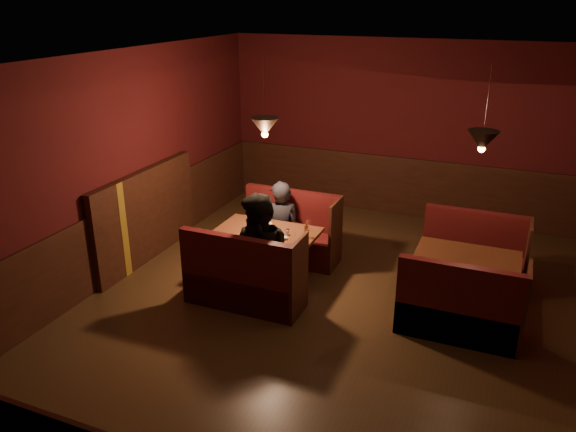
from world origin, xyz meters
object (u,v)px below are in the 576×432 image
at_px(main_bench_far, 290,237).
at_px(diner_b, 260,238).
at_px(diner_a, 280,210).
at_px(second_bench_near, 459,314).
at_px(main_table, 268,243).
at_px(second_table, 466,269).
at_px(second_bench_far, 472,260).
at_px(main_bench_near, 243,284).

bearing_deg(main_bench_far, diner_b, -83.28).
bearing_deg(diner_a, second_bench_near, 133.44).
bearing_deg(main_table, second_table, 6.54).
bearing_deg(second_bench_near, second_bench_far, 90.00).
bearing_deg(diner_b, main_bench_far, 109.07).
height_order(second_bench_near, diner_a, diner_a).
height_order(main_table, diner_a, diner_a).
xyz_separation_m(main_table, main_bench_far, (0.01, 0.74, -0.23)).
bearing_deg(second_bench_near, main_bench_far, 154.56).
xyz_separation_m(second_table, second_bench_near, (0.03, -0.71, -0.20)).
height_order(main_bench_near, second_bench_far, main_bench_near).
relative_size(main_bench_near, second_table, 1.20).
bearing_deg(second_bench_far, main_bench_far, -174.15).
relative_size(main_bench_near, second_bench_near, 1.09).
relative_size(second_bench_far, diner_a, 0.85).
xyz_separation_m(main_bench_near, diner_b, (0.15, 0.17, 0.56)).
relative_size(main_bench_near, second_bench_far, 1.09).
xyz_separation_m(second_bench_far, second_bench_near, (0.00, -1.42, 0.00)).
distance_m(main_table, diner_a, 0.62).
height_order(main_bench_far, diner_a, diner_a).
relative_size(main_table, main_bench_far, 0.91).
height_order(second_table, second_bench_far, second_bench_far).
relative_size(second_table, second_bench_far, 0.90).
bearing_deg(second_table, main_bench_far, 169.32).
xyz_separation_m(second_bench_near, diner_a, (-2.54, 1.01, 0.47)).
bearing_deg(main_table, main_bench_near, -88.84).
bearing_deg(main_bench_far, second_bench_near, -25.44).
height_order(second_table, diner_a, diner_a).
height_order(diner_a, diner_b, diner_b).
xyz_separation_m(main_table, second_bench_near, (2.47, -0.43, -0.24)).
bearing_deg(diner_b, second_bench_far, 46.41).
bearing_deg(main_table, diner_b, -73.42).
height_order(second_bench_far, second_bench_near, same).
xyz_separation_m(main_table, second_bench_far, (2.47, 0.99, -0.24)).
bearing_deg(main_table, second_bench_near, -9.87).
xyz_separation_m(main_bench_far, main_bench_near, (0.00, -1.48, 0.00)).
relative_size(second_bench_near, diner_b, 0.76).
bearing_deg(second_table, main_table, -173.46).
bearing_deg(main_bench_near, second_bench_near, 7.16).
height_order(main_table, main_bench_far, main_bench_far).
xyz_separation_m(second_bench_far, diner_b, (-2.30, -1.56, 0.57)).
distance_m(main_bench_near, diner_b, 0.60).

